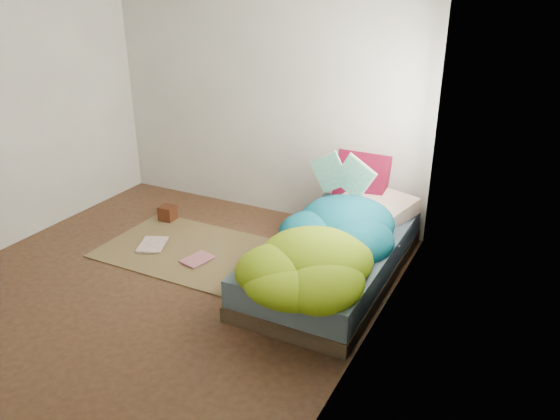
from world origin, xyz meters
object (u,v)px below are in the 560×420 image
(pillow_magenta, at_px, (362,178))
(floor_book_a, at_px, (140,244))
(floor_book_b, at_px, (190,256))
(bed, at_px, (333,259))
(wooden_box, at_px, (168,213))
(open_book, at_px, (342,164))

(pillow_magenta, xyz_separation_m, floor_book_a, (-1.75, -1.22, -0.56))
(floor_book_b, bearing_deg, floor_book_a, -165.39)
(bed, xyz_separation_m, floor_book_b, (-1.28, -0.30, -0.14))
(wooden_box, height_order, floor_book_b, wooden_box)
(bed, relative_size, wooden_box, 13.24)
(open_book, relative_size, floor_book_b, 1.85)
(open_book, xyz_separation_m, floor_book_a, (-1.69, -0.83, -0.81))
(pillow_magenta, height_order, wooden_box, pillow_magenta)
(pillow_magenta, relative_size, floor_book_b, 1.79)
(wooden_box, bearing_deg, floor_book_a, -77.32)
(bed, relative_size, pillow_magenta, 4.04)
(pillow_magenta, xyz_separation_m, open_book, (-0.07, -0.39, 0.25))
(bed, relative_size, floor_book_b, 7.23)
(bed, height_order, floor_book_b, bed)
(wooden_box, relative_size, floor_book_b, 0.55)
(bed, bearing_deg, wooden_box, 171.80)
(pillow_magenta, bearing_deg, floor_book_a, -144.06)
(bed, bearing_deg, open_book, 106.70)
(open_book, bearing_deg, wooden_box, -167.98)
(open_book, distance_m, wooden_box, 1.98)
(bed, distance_m, wooden_box, 2.00)
(floor_book_a, relative_size, floor_book_b, 1.17)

